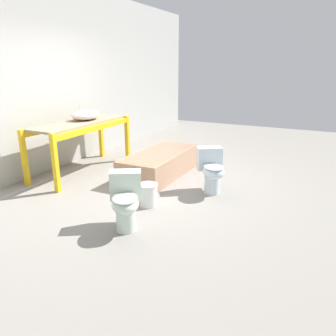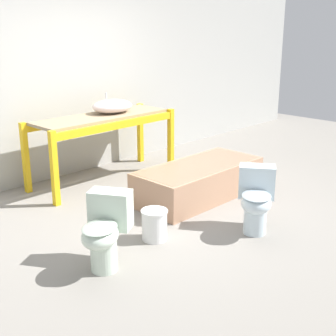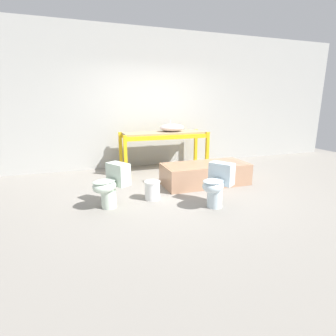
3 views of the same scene
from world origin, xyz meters
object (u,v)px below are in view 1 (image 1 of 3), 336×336
at_px(bathtub_main, 160,162).
at_px(sink_basin, 86,115).
at_px(toilet_near, 211,169).
at_px(toilet_far, 126,200).
at_px(bucket_white, 148,194).

bearing_deg(bathtub_main, sink_basin, 97.51).
relative_size(sink_basin, toilet_near, 0.88).
distance_m(sink_basin, toilet_far, 2.62).
bearing_deg(toilet_near, toilet_far, -142.13).
xyz_separation_m(sink_basin, toilet_far, (-1.67, -1.92, -0.61)).
bearing_deg(toilet_far, toilet_near, 40.54).
height_order(bathtub_main, toilet_far, toilet_far).
distance_m(toilet_far, bucket_white, 0.71).
distance_m(toilet_near, bucket_white, 1.05).
relative_size(toilet_near, toilet_far, 1.00).
bearing_deg(sink_basin, bathtub_main, -82.24).
xyz_separation_m(sink_basin, toilet_near, (-0.16, -2.41, -0.61)).
bearing_deg(bucket_white, toilet_near, -35.04).
height_order(sink_basin, toilet_near, sink_basin).
bearing_deg(bathtub_main, toilet_far, -163.88).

